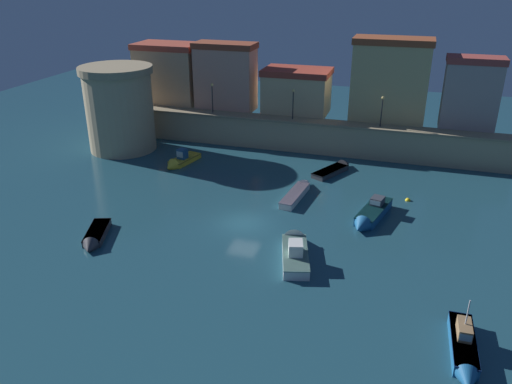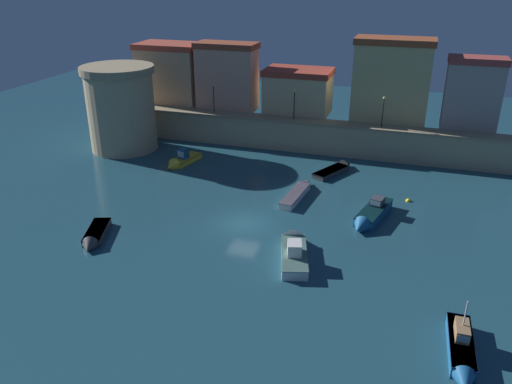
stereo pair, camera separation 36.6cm
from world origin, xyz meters
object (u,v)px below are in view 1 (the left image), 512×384
fortress_tower (120,108)px  quay_lamp_2 (382,107)px  moored_boat_1 (180,161)px  moored_boat_3 (336,169)px  moored_boat_2 (295,249)px  moored_boat_4 (94,238)px  quay_lamp_1 (293,99)px  mooring_buoy_0 (408,201)px  moored_boat_6 (298,192)px  quay_lamp_0 (212,93)px  moored_boat_0 (370,215)px  moored_boat_5 (464,351)px

fortress_tower → quay_lamp_2: bearing=11.2°
quay_lamp_2 → moored_boat_1: 22.97m
moored_boat_3 → moored_boat_2: bearing=-154.4°
moored_boat_1 → moored_boat_4: 17.53m
quay_lamp_1 → moored_boat_1: 14.77m
moored_boat_3 → mooring_buoy_0: (7.56, -5.39, -0.29)m
fortress_tower → moored_boat_6: 24.36m
quay_lamp_0 → moored_boat_6: 19.52m
quay_lamp_2 → moored_boat_1: (-20.53, -8.68, -5.54)m
moored_boat_2 → moored_boat_6: bearing=-3.8°
moored_boat_0 → moored_boat_4: size_ratio=1.32×
quay_lamp_1 → moored_boat_6: bearing=-73.9°
moored_boat_2 → mooring_buoy_0: bearing=-47.6°
moored_boat_4 → moored_boat_6: moored_boat_4 is taller
quay_lamp_1 → moored_boat_3: size_ratio=0.59×
quay_lamp_2 → moored_boat_3: quay_lamp_2 is taller
quay_lamp_1 → moored_boat_5: bearing=-61.2°
quay_lamp_0 → moored_boat_1: size_ratio=0.65×
quay_lamp_1 → quay_lamp_2: 9.99m
quay_lamp_1 → moored_boat_5: (17.39, -31.57, -5.52)m
fortress_tower → mooring_buoy_0: fortress_tower is taller
moored_boat_0 → moored_boat_4: bearing=-49.8°
moored_boat_0 → moored_boat_2: moored_boat_2 is taller
quay_lamp_2 → moored_boat_0: bearing=-87.2°
fortress_tower → quay_lamp_2: size_ratio=2.90×
quay_lamp_0 → moored_boat_1: bearing=-93.9°
quay_lamp_2 → moored_boat_5: 32.88m
moored_boat_6 → mooring_buoy_0: size_ratio=13.91×
moored_boat_2 → quay_lamp_1: bearing=-1.3°
quay_lamp_1 → quay_lamp_0: bearing=-180.0°
moored_boat_4 → moored_boat_6: 19.02m
moored_boat_6 → mooring_buoy_0: (10.07, 1.81, -0.35)m
fortress_tower → moored_boat_4: (9.41, -20.41, -4.64)m
fortress_tower → moored_boat_5: bearing=-35.2°
moored_boat_3 → quay_lamp_0: bearing=97.6°
moored_boat_0 → moored_boat_3: size_ratio=1.18×
quay_lamp_2 → mooring_buoy_0: quay_lamp_2 is taller
quay_lamp_2 → mooring_buoy_0: size_ratio=6.79×
fortress_tower → moored_boat_4: fortress_tower is taller
quay_lamp_1 → moored_boat_0: 20.08m
moored_boat_2 → moored_boat_5: 14.08m
moored_boat_2 → moored_boat_0: bearing=-48.7°
moored_boat_3 → moored_boat_6: 7.62m
moored_boat_1 → moored_boat_2: size_ratio=0.79×
moored_boat_6 → mooring_buoy_0: bearing=-73.9°
moored_boat_4 → moored_boat_5: bearing=59.3°
moored_boat_3 → moored_boat_6: moored_boat_3 is taller
moored_boat_1 → moored_boat_2: (16.41, -14.80, 0.10)m
moored_boat_2 → mooring_buoy_0: size_ratio=13.86×
moored_boat_0 → mooring_buoy_0: bearing=163.4°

